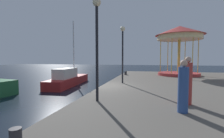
{
  "coord_description": "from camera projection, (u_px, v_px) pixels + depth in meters",
  "views": [
    {
      "loc": [
        3.09,
        -10.54,
        2.62
      ],
      "look_at": [
        -0.39,
        4.83,
        1.63
      ],
      "focal_mm": 25.64,
      "sensor_mm": 36.0,
      "label": 1
    }
  ],
  "objects": [
    {
      "name": "sailboat_red",
      "position": [
        68.0,
        79.0,
        15.9
      ],
      "size": [
        2.2,
        7.25,
        6.64
      ],
      "color": "maroon",
      "rests_on": "ground"
    },
    {
      "name": "bollard_center",
      "position": [
        16.0,
        138.0,
        3.28
      ],
      "size": [
        0.24,
        0.24,
        0.4
      ],
      "primitive_type": "cylinder",
      "color": "#2D2D33",
      "rests_on": "quay_dock"
    },
    {
      "name": "bollard_south",
      "position": [
        126.0,
        73.0,
        18.77
      ],
      "size": [
        0.24,
        0.24,
        0.4
      ],
      "primitive_type": "cylinder",
      "color": "#2D2D33",
      "rests_on": "quay_dock"
    },
    {
      "name": "person_by_the_water",
      "position": [
        183.0,
        88.0,
        5.4
      ],
      "size": [
        0.34,
        0.34,
        1.79
      ],
      "color": "#2D4C8C",
      "rests_on": "quay_dock"
    },
    {
      "name": "lamp_post_mid_promenade",
      "position": [
        97.0,
        31.0,
        6.76
      ],
      "size": [
        0.36,
        0.36,
        4.37
      ],
      "color": "black",
      "rests_on": "quay_dock"
    },
    {
      "name": "person_far_corner",
      "position": [
        188.0,
        82.0,
        6.36
      ],
      "size": [
        0.34,
        0.34,
        1.92
      ],
      "color": "#B23833",
      "rests_on": "quay_dock"
    },
    {
      "name": "quay_dock",
      "position": [
        211.0,
        96.0,
        9.59
      ],
      "size": [
        13.56,
        26.69,
        0.8
      ],
      "primitive_type": "cube",
      "color": "#5B564F",
      "rests_on": "ground"
    },
    {
      "name": "carousel",
      "position": [
        179.0,
        38.0,
        17.55
      ],
      "size": [
        5.21,
        5.21,
        5.43
      ],
      "color": "#B23333",
      "rests_on": "quay_dock"
    },
    {
      "name": "bollard_north",
      "position": [
        125.0,
        73.0,
        18.33
      ],
      "size": [
        0.24,
        0.24,
        0.4
      ],
      "primitive_type": "cylinder",
      "color": "#2D2D33",
      "rests_on": "quay_dock"
    },
    {
      "name": "lamp_post_far_end",
      "position": [
        123.0,
        44.0,
        11.91
      ],
      "size": [
        0.36,
        0.36,
        4.24
      ],
      "color": "black",
      "rests_on": "quay_dock"
    },
    {
      "name": "ground_plane",
      "position": [
        102.0,
        97.0,
        11.11
      ],
      "size": [
        120.0,
        120.0,
        0.0
      ],
      "primitive_type": "plane",
      "color": "black"
    }
  ]
}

